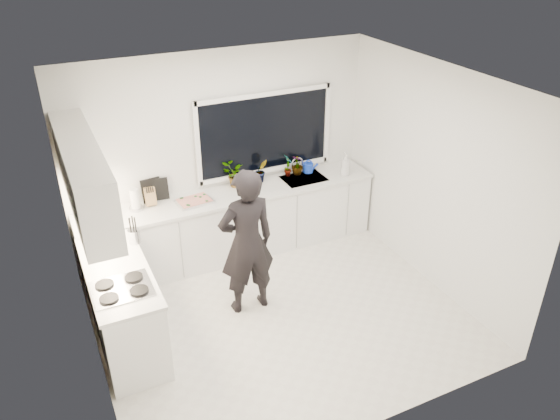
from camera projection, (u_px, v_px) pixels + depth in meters
floor at (280, 316)px, 6.33m from camera, size 4.00×3.50×0.02m
wall_back at (222, 154)px, 7.06m from camera, size 4.00×0.02×2.70m
wall_left at (79, 260)px, 4.91m from camera, size 0.02×3.50×2.70m
wall_right at (434, 178)px, 6.43m from camera, size 0.02×3.50×2.70m
ceiling at (280, 85)px, 5.02m from camera, size 4.00×3.50×0.02m
window at (265, 133)px, 7.17m from camera, size 1.80×0.02×1.00m
base_cabinets_back at (233, 225)px, 7.26m from camera, size 3.92×0.58×0.88m
base_cabinets_left at (123, 307)px, 5.75m from camera, size 0.58×1.60×0.88m
countertop_back at (232, 195)px, 7.03m from camera, size 3.94×0.62×0.04m
countertop_left at (117, 272)px, 5.53m from camera, size 0.62×1.60×0.04m
upper_cabinets at (84, 176)px, 5.31m from camera, size 0.34×2.10×0.70m
sink at (304, 182)px, 7.45m from camera, size 0.58×0.42×0.14m
faucet at (297, 165)px, 7.53m from camera, size 0.03×0.03×0.22m
stovetop at (122, 288)px, 5.23m from camera, size 0.56×0.48×0.03m
person at (247, 243)px, 6.05m from camera, size 0.65×0.42×1.77m
pizza_tray at (194, 201)px, 6.80m from camera, size 0.46×0.36×0.03m
pizza at (194, 200)px, 6.79m from camera, size 0.41×0.32×0.01m
watering_can at (308, 168)px, 7.58m from camera, size 0.18×0.18×0.13m
paper_towel_roll at (135, 200)px, 6.59m from camera, size 0.12×0.12×0.26m
knife_block at (150, 197)px, 6.70m from camera, size 0.14×0.11×0.22m
utensil_crock at (134, 236)px, 5.95m from camera, size 0.13×0.13×0.16m
picture_frame_large at (160, 189)px, 6.82m from camera, size 0.22×0.04×0.28m
picture_frame_small at (151, 190)px, 6.78m from camera, size 0.25×0.05×0.30m
herb_plants at (255, 172)px, 7.22m from camera, size 1.19×0.31×0.34m
soap_bottles at (345, 165)px, 7.44m from camera, size 0.15×0.15×0.33m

